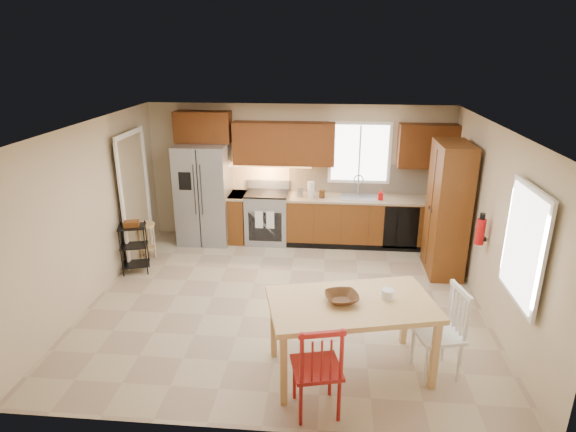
% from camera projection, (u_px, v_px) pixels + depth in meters
% --- Properties ---
extents(floor, '(5.50, 5.50, 0.00)m').
position_uv_depth(floor, '(286.00, 300.00, 6.94)').
color(floor, tan).
rests_on(floor, ground).
extents(ceiling, '(5.50, 5.00, 0.02)m').
position_uv_depth(ceiling, '(285.00, 126.00, 6.10)').
color(ceiling, silver).
rests_on(ceiling, ground).
extents(wall_back, '(5.50, 0.02, 2.50)m').
position_uv_depth(wall_back, '(298.00, 173.00, 8.86)').
color(wall_back, '#CCB793').
rests_on(wall_back, ground).
extents(wall_front, '(5.50, 0.02, 2.50)m').
position_uv_depth(wall_front, '(259.00, 317.00, 4.17)').
color(wall_front, '#CCB793').
rests_on(wall_front, ground).
extents(wall_left, '(0.02, 5.00, 2.50)m').
position_uv_depth(wall_left, '(91.00, 213.00, 6.75)').
color(wall_left, '#CCB793').
rests_on(wall_left, ground).
extents(wall_right, '(0.02, 5.00, 2.50)m').
position_uv_depth(wall_right, '(495.00, 225.00, 6.29)').
color(wall_right, '#CCB793').
rests_on(wall_right, ground).
extents(refrigerator, '(0.92, 0.75, 1.82)m').
position_uv_depth(refrigerator, '(204.00, 194.00, 8.77)').
color(refrigerator, gray).
rests_on(refrigerator, floor).
extents(range_stove, '(0.76, 0.63, 0.92)m').
position_uv_depth(range_stove, '(267.00, 218.00, 8.88)').
color(range_stove, gray).
rests_on(range_stove, floor).
extents(base_cabinet_narrow, '(0.30, 0.60, 0.90)m').
position_uv_depth(base_cabinet_narrow, '(238.00, 217.00, 8.94)').
color(base_cabinet_narrow, '#5F3311').
rests_on(base_cabinet_narrow, floor).
extents(base_cabinet_run, '(2.92, 0.60, 0.90)m').
position_uv_depth(base_cabinet_run, '(368.00, 221.00, 8.74)').
color(base_cabinet_run, '#5F3311').
rests_on(base_cabinet_run, floor).
extents(dishwasher, '(0.60, 0.02, 0.78)m').
position_uv_depth(dishwasher, '(401.00, 228.00, 8.42)').
color(dishwasher, black).
rests_on(dishwasher, floor).
extents(backsplash, '(2.92, 0.03, 0.55)m').
position_uv_depth(backsplash, '(369.00, 179.00, 8.76)').
color(backsplash, beige).
rests_on(backsplash, wall_back).
extents(upper_over_fridge, '(1.00, 0.35, 0.55)m').
position_uv_depth(upper_over_fridge, '(203.00, 127.00, 8.56)').
color(upper_over_fridge, '#52290D').
rests_on(upper_over_fridge, wall_back).
extents(upper_left_block, '(1.80, 0.35, 0.75)m').
position_uv_depth(upper_left_block, '(284.00, 143.00, 8.53)').
color(upper_left_block, '#52290D').
rests_on(upper_left_block, wall_back).
extents(upper_right_block, '(1.00, 0.35, 0.75)m').
position_uv_depth(upper_right_block, '(428.00, 146.00, 8.32)').
color(upper_right_block, '#52290D').
rests_on(upper_right_block, wall_back).
extents(window_back, '(1.12, 0.04, 1.12)m').
position_uv_depth(window_back, '(360.00, 153.00, 8.62)').
color(window_back, white).
rests_on(window_back, wall_back).
extents(sink, '(0.62, 0.46, 0.16)m').
position_uv_depth(sink, '(358.00, 199.00, 8.62)').
color(sink, gray).
rests_on(sink, base_cabinet_run).
extents(undercab_glow, '(1.60, 0.30, 0.01)m').
position_uv_depth(undercab_glow, '(267.00, 165.00, 8.66)').
color(undercab_glow, '#FFBF66').
rests_on(undercab_glow, wall_back).
extents(soap_bottle, '(0.09, 0.09, 0.19)m').
position_uv_depth(soap_bottle, '(381.00, 194.00, 8.45)').
color(soap_bottle, '#BC0D0E').
rests_on(soap_bottle, base_cabinet_run).
extents(paper_towel, '(0.12, 0.12, 0.28)m').
position_uv_depth(paper_towel, '(311.00, 189.00, 8.58)').
color(paper_towel, silver).
rests_on(paper_towel, base_cabinet_run).
extents(canister_steel, '(0.11, 0.11, 0.18)m').
position_uv_depth(canister_steel, '(300.00, 192.00, 8.62)').
color(canister_steel, gray).
rests_on(canister_steel, base_cabinet_run).
extents(canister_wood, '(0.10, 0.10, 0.14)m').
position_uv_depth(canister_wood, '(322.00, 194.00, 8.56)').
color(canister_wood, '#452812').
rests_on(canister_wood, base_cabinet_run).
extents(pantry, '(0.50, 0.95, 2.10)m').
position_uv_depth(pantry, '(448.00, 210.00, 7.51)').
color(pantry, '#5F3311').
rests_on(pantry, floor).
extents(fire_extinguisher, '(0.12, 0.12, 0.36)m').
position_uv_depth(fire_extinguisher, '(480.00, 232.00, 6.49)').
color(fire_extinguisher, '#BC0D0E').
rests_on(fire_extinguisher, wall_right).
extents(window_right, '(0.04, 1.02, 1.32)m').
position_uv_depth(window_right, '(524.00, 246.00, 5.15)').
color(window_right, white).
rests_on(window_right, wall_right).
extents(doorway, '(0.04, 0.95, 2.10)m').
position_uv_depth(doorway, '(134.00, 199.00, 8.03)').
color(doorway, '#8C7A59').
rests_on(doorway, wall_left).
extents(dining_table, '(1.95, 1.38, 0.86)m').
position_uv_depth(dining_table, '(350.00, 337.00, 5.31)').
color(dining_table, tan).
rests_on(dining_table, floor).
extents(chair_red, '(0.59, 0.59, 1.04)m').
position_uv_depth(chair_red, '(317.00, 366.00, 4.70)').
color(chair_red, '#A71D19').
rests_on(chair_red, floor).
extents(chair_white, '(0.59, 0.59, 1.04)m').
position_uv_depth(chair_white, '(438.00, 332.00, 5.24)').
color(chair_white, silver).
rests_on(chair_white, floor).
extents(table_bowl, '(0.43, 0.43, 0.09)m').
position_uv_depth(table_bowl, '(342.00, 302.00, 5.17)').
color(table_bowl, '#452812').
rests_on(table_bowl, dining_table).
extents(table_jar, '(0.18, 0.18, 0.17)m').
position_uv_depth(table_jar, '(387.00, 296.00, 5.22)').
color(table_jar, silver).
rests_on(table_jar, dining_table).
extents(bar_stool, '(0.39, 0.39, 0.62)m').
position_uv_depth(bar_stool, '(147.00, 241.00, 8.22)').
color(bar_stool, tan).
rests_on(bar_stool, floor).
extents(utility_cart, '(0.49, 0.42, 0.83)m').
position_uv_depth(utility_cart, '(134.00, 248.00, 7.68)').
color(utility_cart, black).
rests_on(utility_cart, floor).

